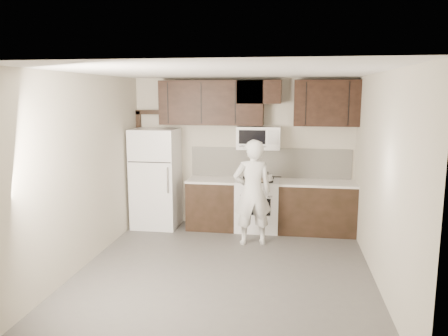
% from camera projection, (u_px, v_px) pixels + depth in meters
% --- Properties ---
extents(floor, '(4.50, 4.50, 0.00)m').
position_uv_depth(floor, '(225.00, 271.00, 6.03)').
color(floor, '#54514F').
rests_on(floor, ground).
extents(back_wall, '(4.00, 0.00, 4.00)m').
position_uv_depth(back_wall, '(243.00, 153.00, 8.00)').
color(back_wall, '#BBB39F').
rests_on(back_wall, ground).
extents(ceiling, '(4.50, 4.50, 0.00)m').
position_uv_depth(ceiling, '(225.00, 72.00, 5.57)').
color(ceiling, white).
rests_on(ceiling, back_wall).
extents(counter_run, '(2.95, 0.64, 0.91)m').
position_uv_depth(counter_run, '(274.00, 206.00, 7.76)').
color(counter_run, black).
rests_on(counter_run, floor).
extents(stove, '(0.76, 0.66, 0.94)m').
position_uv_depth(stove, '(257.00, 205.00, 7.80)').
color(stove, white).
rests_on(stove, floor).
extents(backsplash, '(2.90, 0.02, 0.54)m').
position_uv_depth(backsplash, '(270.00, 163.00, 7.94)').
color(backsplash, silver).
rests_on(backsplash, counter_run).
extents(upper_cabinets, '(3.48, 0.35, 0.78)m').
position_uv_depth(upper_cabinets, '(254.00, 102.00, 7.64)').
color(upper_cabinets, black).
rests_on(upper_cabinets, back_wall).
extents(microwave, '(0.76, 0.42, 0.40)m').
position_uv_depth(microwave, '(259.00, 138.00, 7.71)').
color(microwave, white).
rests_on(microwave, upper_cabinets).
extents(refrigerator, '(0.80, 0.76, 1.80)m').
position_uv_depth(refrigerator, '(156.00, 178.00, 7.95)').
color(refrigerator, white).
rests_on(refrigerator, floor).
extents(door_trim, '(0.50, 0.08, 2.12)m').
position_uv_depth(door_trim, '(142.00, 156.00, 8.26)').
color(door_trim, black).
rests_on(door_trim, floor).
extents(saucepan, '(0.33, 0.19, 0.18)m').
position_uv_depth(saucepan, '(268.00, 178.00, 7.54)').
color(saucepan, silver).
rests_on(saucepan, stove).
extents(baking_tray, '(0.40, 0.33, 0.02)m').
position_uv_depth(baking_tray, '(260.00, 181.00, 7.59)').
color(baking_tray, black).
rests_on(baking_tray, counter_run).
extents(pizza, '(0.28, 0.28, 0.02)m').
position_uv_depth(pizza, '(260.00, 180.00, 7.58)').
color(pizza, '#CEAF8A').
rests_on(pizza, baking_tray).
extents(person, '(0.71, 0.56, 1.71)m').
position_uv_depth(person, '(252.00, 192.00, 7.00)').
color(person, white).
rests_on(person, floor).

